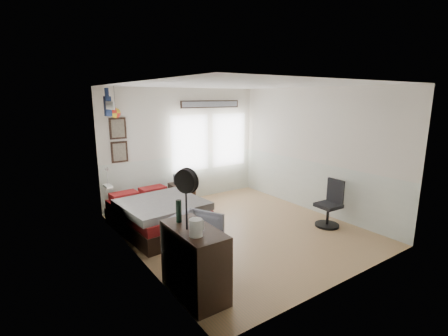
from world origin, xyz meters
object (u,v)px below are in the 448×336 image
Objects in this scene: dresser at (194,261)px; nightstand at (182,194)px; bed at (157,214)px; armchair at (195,235)px; task_chair at (330,207)px.

dresser is 1.89× the size of nightstand.
bed is at bearing -131.44° from nightstand.
dresser is 1.39× the size of armchair.
nightstand is 3.31m from task_chair.
dresser is at bearing -105.94° from bed.
nightstand is at bearing 65.42° from dresser.
task_chair reaches higher than bed.
dresser is at bearing -110.14° from nightstand.
bed is 3.36m from task_chair.
dresser is (-0.44, -2.23, 0.15)m from bed.
task_chair is (2.86, -1.76, 0.08)m from bed.
task_chair reaches higher than armchair.
task_chair is (1.82, -2.77, 0.11)m from nightstand.
task_chair is at bearing -36.27° from armchair.
dresser is 1.08× the size of task_chair.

